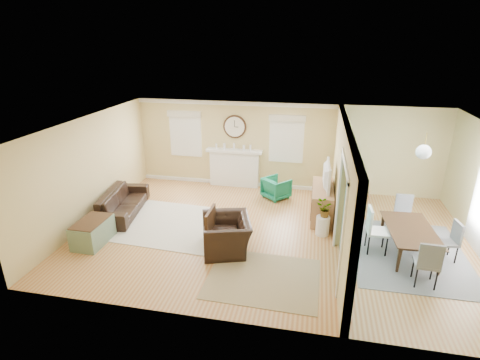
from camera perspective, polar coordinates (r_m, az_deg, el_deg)
name	(u,v)px	position (r m, az deg, el deg)	size (l,w,h in m)	color
floor	(271,234)	(8.92, 4.71, -8.27)	(9.00, 9.00, 0.00)	#A96532
wall_back	(285,147)	(11.20, 6.80, 5.03)	(9.00, 0.02, 2.60)	#CFB776
wall_front	(249,255)	(5.70, 1.31, -11.32)	(9.00, 0.02, 2.60)	#CFB776
wall_left	(90,170)	(9.88, -21.90, 1.46)	(0.02, 6.00, 2.60)	#CFB776
ceiling	(274,126)	(7.98, 5.26, 8.25)	(9.00, 6.00, 0.02)	white
partition	(342,181)	(8.59, 15.26, -0.16)	(0.17, 6.00, 2.60)	#CFB776
fireplace	(234,167)	(11.51, -0.86, 1.94)	(1.70, 0.30, 1.17)	white
wall_clock	(235,127)	(11.24, -0.80, 8.13)	(0.70, 0.07, 0.70)	#412616
window_left	(185,131)	(11.69, -8.32, 7.45)	(1.05, 0.13, 1.42)	white
window_right	(287,136)	(11.06, 7.12, 6.73)	(1.05, 0.13, 1.42)	white
pendant	(424,152)	(8.32, 26.18, 3.86)	(0.30, 0.30, 0.55)	gold
rug_cream	(175,224)	(9.45, -9.83, -6.69)	(2.70, 2.34, 0.01)	beige
rug_jute	(263,278)	(7.45, 3.54, -14.70)	(2.11, 1.73, 0.01)	tan
rug_grey	(408,253)	(8.94, 24.25, -10.13)	(2.32, 2.90, 0.01)	slate
sofa	(123,202)	(10.24, -17.44, -3.28)	(2.12, 0.83, 0.62)	black
eames_chair	(227,234)	(8.14, -2.06, -8.29)	(1.14, 1.00, 0.74)	black
green_chair	(276,188)	(10.75, 5.54, -1.22)	(0.65, 0.67, 0.61)	#136A46
trunk	(93,232)	(9.05, -21.52, -7.37)	(0.59, 0.96, 0.55)	slate
credenza	(322,202)	(9.81, 12.39, -3.28)	(0.54, 1.58, 0.80)	#A3744B
tv	(324,175)	(9.54, 12.61, 0.69)	(1.12, 0.15, 0.65)	black
garden_stool	(323,226)	(8.99, 12.48, -6.80)	(0.31, 0.31, 0.46)	white
potted_plant	(324,209)	(8.80, 12.69, -4.33)	(0.36, 0.31, 0.40)	#337F33
dining_table	(410,241)	(8.80, 24.53, -8.51)	(1.67, 0.93, 0.59)	#412616
dining_chair_n	(405,211)	(9.62, 23.78, -4.40)	(0.40, 0.40, 0.88)	slate
dining_chair_s	(427,258)	(7.79, 26.64, -10.63)	(0.44, 0.44, 0.94)	slate
dining_chair_w	(378,227)	(8.48, 20.31, -6.70)	(0.46, 0.46, 1.01)	white
dining_chair_e	(448,238)	(8.82, 29.10, -7.74)	(0.43, 0.43, 0.86)	slate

